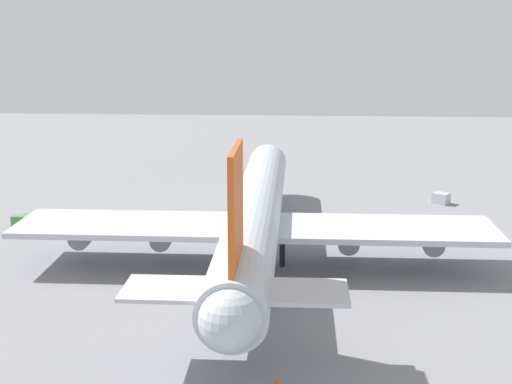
% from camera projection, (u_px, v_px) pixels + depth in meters
% --- Properties ---
extents(ground_plane, '(293.02, 293.02, 0.00)m').
position_uv_depth(ground_plane, '(256.00, 257.00, 91.66)').
color(ground_plane, gray).
extents(cargo_airplane, '(73.26, 58.38, 19.10)m').
position_uv_depth(cargo_airplane, '(256.00, 214.00, 89.89)').
color(cargo_airplane, silver).
rests_on(cargo_airplane, ground_plane).
extents(fuel_truck, '(4.71, 2.84, 2.19)m').
position_uv_depth(fuel_truck, '(24.00, 220.00, 104.72)').
color(fuel_truck, '#4C8C4C').
rests_on(fuel_truck, ground_plane).
extents(cargo_container_aft, '(3.15, 3.24, 1.81)m').
position_uv_depth(cargo_container_aft, '(441.00, 198.00, 118.89)').
color(cargo_container_aft, '#B7BCC6').
rests_on(cargo_container_aft, ground_plane).
extents(safety_cone_nose, '(0.54, 0.54, 0.78)m').
position_uv_depth(safety_cone_nose, '(274.00, 195.00, 123.53)').
color(safety_cone_nose, orange).
rests_on(safety_cone_nose, ground_plane).
extents(safety_cone_tail, '(0.44, 0.44, 0.63)m').
position_uv_depth(safety_cone_tail, '(277.00, 380.00, 59.33)').
color(safety_cone_tail, orange).
rests_on(safety_cone_tail, ground_plane).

